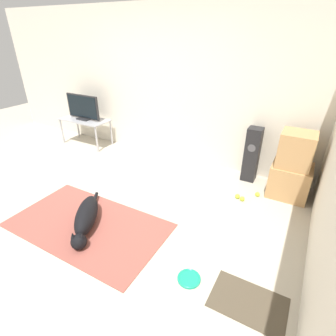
{
  "coord_description": "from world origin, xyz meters",
  "views": [
    {
      "loc": [
        2.27,
        -1.95,
        2.14
      ],
      "look_at": [
        0.72,
        0.84,
        0.45
      ],
      "focal_mm": 28.0,
      "sensor_mm": 36.0,
      "label": 1
    }
  ],
  "objects_px": {
    "frisbee": "(189,278)",
    "tennis_ball_loose_on_carpet": "(242,199)",
    "floor_speaker": "(252,155)",
    "tennis_ball_near_speaker": "(237,196)",
    "cardboard_box_upper": "(296,150)",
    "cardboard_box_lower": "(289,180)",
    "tennis_ball_by_boxes": "(257,194)",
    "tv": "(83,108)",
    "dog": "(86,217)",
    "tv_stand": "(85,122)"
  },
  "relations": [
    {
      "from": "tennis_ball_by_boxes",
      "to": "cardboard_box_lower",
      "type": "bearing_deg",
      "value": 36.46
    },
    {
      "from": "frisbee",
      "to": "tennis_ball_loose_on_carpet",
      "type": "bearing_deg",
      "value": 86.64
    },
    {
      "from": "dog",
      "to": "cardboard_box_upper",
      "type": "height_order",
      "value": "cardboard_box_upper"
    },
    {
      "from": "tennis_ball_by_boxes",
      "to": "frisbee",
      "type": "bearing_deg",
      "value": -98.1
    },
    {
      "from": "dog",
      "to": "tv",
      "type": "bearing_deg",
      "value": 134.1
    },
    {
      "from": "tv",
      "to": "cardboard_box_lower",
      "type": "bearing_deg",
      "value": -0.31
    },
    {
      "from": "dog",
      "to": "cardboard_box_lower",
      "type": "height_order",
      "value": "cardboard_box_lower"
    },
    {
      "from": "tv",
      "to": "tennis_ball_near_speaker",
      "type": "height_order",
      "value": "tv"
    },
    {
      "from": "tennis_ball_by_boxes",
      "to": "tennis_ball_near_speaker",
      "type": "distance_m",
      "value": 0.31
    },
    {
      "from": "frisbee",
      "to": "tennis_ball_near_speaker",
      "type": "height_order",
      "value": "tennis_ball_near_speaker"
    },
    {
      "from": "cardboard_box_upper",
      "to": "tennis_ball_near_speaker",
      "type": "distance_m",
      "value": 1.0
    },
    {
      "from": "dog",
      "to": "cardboard_box_lower",
      "type": "distance_m",
      "value": 2.82
    },
    {
      "from": "tv",
      "to": "tv_stand",
      "type": "bearing_deg",
      "value": -90.0
    },
    {
      "from": "tv_stand",
      "to": "dog",
      "type": "bearing_deg",
      "value": -45.86
    },
    {
      "from": "dog",
      "to": "tv",
      "type": "height_order",
      "value": "tv"
    },
    {
      "from": "floor_speaker",
      "to": "tennis_ball_by_boxes",
      "type": "height_order",
      "value": "floor_speaker"
    },
    {
      "from": "tv",
      "to": "tennis_ball_near_speaker",
      "type": "xyz_separation_m",
      "value": [
        3.35,
        -0.48,
        -0.74
      ]
    },
    {
      "from": "tennis_ball_by_boxes",
      "to": "dog",
      "type": "bearing_deg",
      "value": -134.56
    },
    {
      "from": "frisbee",
      "to": "tv_stand",
      "type": "distance_m",
      "value": 3.95
    },
    {
      "from": "tv_stand",
      "to": "tennis_ball_loose_on_carpet",
      "type": "xyz_separation_m",
      "value": [
        3.43,
        -0.5,
        -0.43
      ]
    },
    {
      "from": "floor_speaker",
      "to": "tennis_ball_loose_on_carpet",
      "type": "distance_m",
      "value": 0.77
    },
    {
      "from": "tennis_ball_near_speaker",
      "to": "tennis_ball_loose_on_carpet",
      "type": "bearing_deg",
      "value": -18.72
    },
    {
      "from": "dog",
      "to": "tennis_ball_near_speaker",
      "type": "bearing_deg",
      "value": 46.37
    },
    {
      "from": "tennis_ball_by_boxes",
      "to": "tv",
      "type": "bearing_deg",
      "value": 175.45
    },
    {
      "from": "cardboard_box_upper",
      "to": "tennis_ball_near_speaker",
      "type": "xyz_separation_m",
      "value": [
        -0.59,
        -0.44,
        -0.68
      ]
    },
    {
      "from": "tennis_ball_by_boxes",
      "to": "tennis_ball_loose_on_carpet",
      "type": "distance_m",
      "value": 0.27
    },
    {
      "from": "tennis_ball_loose_on_carpet",
      "to": "tv_stand",
      "type": "bearing_deg",
      "value": 171.66
    },
    {
      "from": "frisbee",
      "to": "floor_speaker",
      "type": "bearing_deg",
      "value": 89.77
    },
    {
      "from": "frisbee",
      "to": "tennis_ball_loose_on_carpet",
      "type": "xyz_separation_m",
      "value": [
        0.09,
        1.57,
        0.02
      ]
    },
    {
      "from": "tennis_ball_by_boxes",
      "to": "cardboard_box_upper",
      "type": "bearing_deg",
      "value": 35.39
    },
    {
      "from": "frisbee",
      "to": "tv_stand",
      "type": "bearing_deg",
      "value": 148.2
    },
    {
      "from": "tv_stand",
      "to": "tennis_ball_loose_on_carpet",
      "type": "height_order",
      "value": "tv_stand"
    },
    {
      "from": "floor_speaker",
      "to": "tv_stand",
      "type": "bearing_deg",
      "value": -177.31
    },
    {
      "from": "dog",
      "to": "tv_stand",
      "type": "bearing_deg",
      "value": 134.14
    },
    {
      "from": "tv",
      "to": "tennis_ball_by_boxes",
      "type": "relative_size",
      "value": 11.97
    },
    {
      "from": "cardboard_box_upper",
      "to": "cardboard_box_lower",
      "type": "bearing_deg",
      "value": 61.03
    },
    {
      "from": "frisbee",
      "to": "cardboard_box_upper",
      "type": "distance_m",
      "value": 2.23
    },
    {
      "from": "frisbee",
      "to": "tv",
      "type": "xyz_separation_m",
      "value": [
        -3.33,
        2.07,
        0.76
      ]
    },
    {
      "from": "floor_speaker",
      "to": "tennis_ball_loose_on_carpet",
      "type": "height_order",
      "value": "floor_speaker"
    },
    {
      "from": "floor_speaker",
      "to": "tennis_ball_near_speaker",
      "type": "distance_m",
      "value": 0.75
    },
    {
      "from": "tennis_ball_near_speaker",
      "to": "floor_speaker",
      "type": "bearing_deg",
      "value": 90.63
    },
    {
      "from": "cardboard_box_upper",
      "to": "tennis_ball_loose_on_carpet",
      "type": "relative_size",
      "value": 7.38
    },
    {
      "from": "dog",
      "to": "cardboard_box_lower",
      "type": "relative_size",
      "value": 1.79
    },
    {
      "from": "tennis_ball_near_speaker",
      "to": "tennis_ball_loose_on_carpet",
      "type": "distance_m",
      "value": 0.08
    },
    {
      "from": "frisbee",
      "to": "cardboard_box_upper",
      "type": "relative_size",
      "value": 0.47
    },
    {
      "from": "tennis_ball_by_boxes",
      "to": "tv_stand",
      "type": "bearing_deg",
      "value": 175.49
    },
    {
      "from": "cardboard_box_lower",
      "to": "cardboard_box_upper",
      "type": "distance_m",
      "value": 0.48
    },
    {
      "from": "dog",
      "to": "tennis_ball_by_boxes",
      "type": "bearing_deg",
      "value": 45.44
    },
    {
      "from": "tennis_ball_near_speaker",
      "to": "cardboard_box_upper",
      "type": "bearing_deg",
      "value": 36.95
    },
    {
      "from": "frisbee",
      "to": "tv_stand",
      "type": "height_order",
      "value": "tv_stand"
    }
  ]
}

